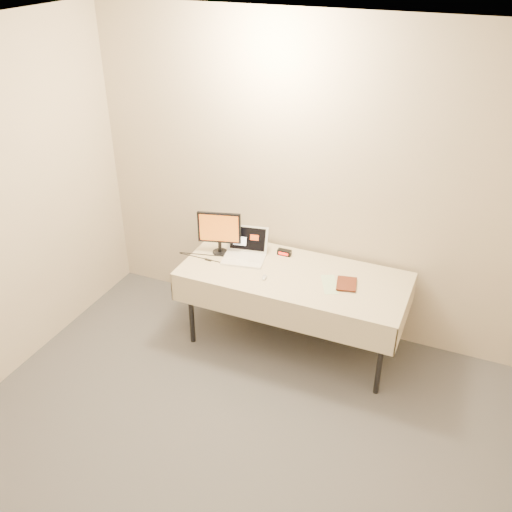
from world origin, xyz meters
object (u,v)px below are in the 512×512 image
at_px(table, 294,280).
at_px(laptop, 245,251).
at_px(monitor, 219,230).
at_px(book, 337,273).

height_order(table, laptop, laptop).
height_order(monitor, book, monitor).
bearing_deg(laptop, book, -18.07).
distance_m(laptop, monitor, 0.29).
relative_size(table, book, 8.97).
xyz_separation_m(table, monitor, (-0.71, 0.07, 0.29)).
height_order(laptop, monitor, monitor).
bearing_deg(book, laptop, 160.55).
bearing_deg(table, monitor, 174.18).
bearing_deg(table, book, -2.64).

